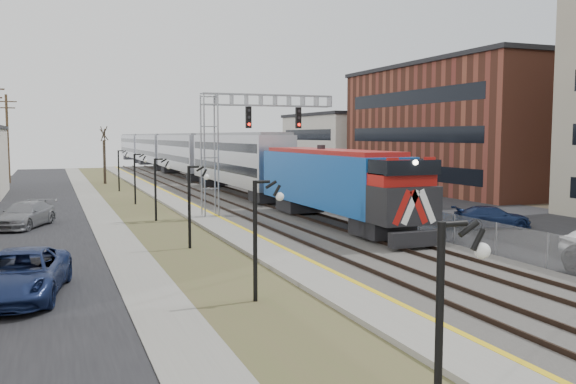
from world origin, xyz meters
TOP-DOWN VIEW (x-y plane):
  - ground at (0.00, 0.00)m, footprint 160.00×160.00m
  - street_west at (-11.50, 35.00)m, footprint 7.00×120.00m
  - sidewalk at (-7.00, 35.00)m, footprint 2.00×120.00m
  - grass_median at (-4.00, 35.00)m, footprint 4.00×120.00m
  - platform at (-1.00, 35.00)m, footprint 2.00×120.00m
  - ballast_bed at (4.00, 35.00)m, footprint 8.00×120.00m
  - parking_lot at (16.00, 35.00)m, footprint 16.00×120.00m
  - platform_edge at (-0.12, 35.00)m, footprint 0.24×120.00m
  - track_near at (2.00, 35.00)m, footprint 1.58×120.00m
  - track_far at (5.50, 35.00)m, footprint 1.58×120.00m
  - train at (5.50, 69.01)m, footprint 3.00×108.65m
  - signal_gantry at (1.22, 27.99)m, footprint 9.00×1.07m
  - lampposts at (-4.00, 18.29)m, footprint 0.14×62.14m
  - fence at (8.20, 35.00)m, footprint 0.04×120.00m
  - buildings_east at (30.00, 31.18)m, footprint 16.00×76.00m
  - bare_trees at (-12.66, 38.91)m, footprint 12.30×42.30m
  - car_lot_d at (13.82, 18.01)m, footprint 4.76×3.12m
  - car_lot_e at (12.56, 29.23)m, footprint 4.46×3.11m
  - car_street_a at (-11.14, 11.27)m, footprint 3.55×6.08m
  - car_street_b at (-11.59, 28.27)m, footprint 3.95×5.53m

SIDE VIEW (x-z plane):
  - ground at x=0.00m, z-range 0.00..0.00m
  - street_west at x=-11.50m, z-range 0.00..0.04m
  - parking_lot at x=16.00m, z-range 0.00..0.04m
  - grass_median at x=-4.00m, z-range 0.00..0.06m
  - sidewalk at x=-7.00m, z-range 0.00..0.08m
  - ballast_bed at x=4.00m, z-range 0.00..0.20m
  - platform at x=-1.00m, z-range 0.00..0.24m
  - platform_edge at x=-0.12m, z-range 0.24..0.25m
  - track_near at x=2.00m, z-range 0.20..0.35m
  - track_far at x=5.50m, z-range 0.20..0.35m
  - car_lot_d at x=13.82m, z-range 0.00..1.28m
  - car_lot_e at x=12.56m, z-range 0.00..1.41m
  - car_street_b at x=-11.59m, z-range 0.00..1.49m
  - car_street_a at x=-11.14m, z-range 0.00..1.59m
  - fence at x=8.20m, z-range 0.00..1.60m
  - lampposts at x=-4.00m, z-range 0.00..4.00m
  - bare_trees at x=-12.66m, z-range -0.27..5.68m
  - train at x=5.50m, z-range 0.28..5.60m
  - signal_gantry at x=1.22m, z-range 1.51..9.66m
  - buildings_east at x=30.00m, z-range -1.19..13.81m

